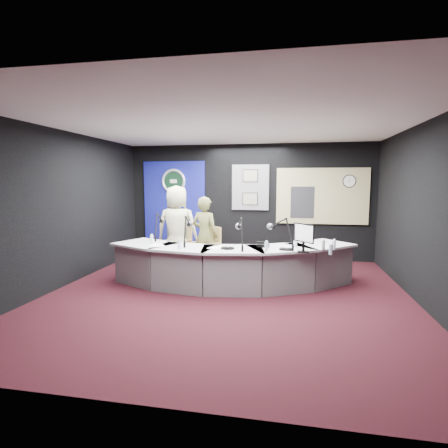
% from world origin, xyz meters
% --- Properties ---
extents(ground, '(6.00, 6.00, 0.00)m').
position_xyz_m(ground, '(0.00, 0.00, 0.00)').
color(ground, black).
rests_on(ground, ground).
extents(ceiling, '(6.00, 6.00, 0.02)m').
position_xyz_m(ceiling, '(0.00, 0.00, 2.80)').
color(ceiling, silver).
rests_on(ceiling, ground).
extents(wall_back, '(6.00, 0.02, 2.80)m').
position_xyz_m(wall_back, '(0.00, 3.00, 1.40)').
color(wall_back, black).
rests_on(wall_back, ground).
extents(wall_front, '(6.00, 0.02, 2.80)m').
position_xyz_m(wall_front, '(0.00, -3.00, 1.40)').
color(wall_front, black).
rests_on(wall_front, ground).
extents(wall_left, '(0.02, 6.00, 2.80)m').
position_xyz_m(wall_left, '(-3.00, 0.00, 1.40)').
color(wall_left, black).
rests_on(wall_left, ground).
extents(wall_right, '(0.02, 6.00, 2.80)m').
position_xyz_m(wall_right, '(3.00, 0.00, 1.40)').
color(wall_right, black).
rests_on(wall_right, ground).
extents(broadcast_desk, '(4.50, 1.90, 0.75)m').
position_xyz_m(broadcast_desk, '(-0.05, 0.55, 0.38)').
color(broadcast_desk, silver).
rests_on(broadcast_desk, ground).
extents(backdrop_panel, '(1.60, 0.05, 2.30)m').
position_xyz_m(backdrop_panel, '(-1.90, 2.97, 1.25)').
color(backdrop_panel, navy).
rests_on(backdrop_panel, wall_back).
extents(agency_seal, '(0.63, 0.07, 0.63)m').
position_xyz_m(agency_seal, '(-1.90, 2.93, 1.90)').
color(agency_seal, silver).
rests_on(agency_seal, backdrop_panel).
extents(seal_center, '(0.48, 0.01, 0.48)m').
position_xyz_m(seal_center, '(-1.90, 2.94, 1.90)').
color(seal_center, black).
rests_on(seal_center, backdrop_panel).
extents(pinboard, '(0.90, 0.04, 1.10)m').
position_xyz_m(pinboard, '(0.05, 2.97, 1.75)').
color(pinboard, slate).
rests_on(pinboard, wall_back).
extents(framed_photo_upper, '(0.34, 0.02, 0.27)m').
position_xyz_m(framed_photo_upper, '(0.05, 2.94, 2.03)').
color(framed_photo_upper, '#7C715A').
rests_on(framed_photo_upper, pinboard).
extents(framed_photo_lower, '(0.34, 0.02, 0.27)m').
position_xyz_m(framed_photo_lower, '(0.05, 2.94, 1.47)').
color(framed_photo_lower, '#7C715A').
rests_on(framed_photo_lower, pinboard).
extents(booth_window_frame, '(2.12, 0.06, 1.32)m').
position_xyz_m(booth_window_frame, '(1.75, 2.97, 1.55)').
color(booth_window_frame, tan).
rests_on(booth_window_frame, wall_back).
extents(booth_glow, '(2.00, 0.02, 1.20)m').
position_xyz_m(booth_glow, '(1.75, 2.96, 1.55)').
color(booth_glow, beige).
rests_on(booth_glow, booth_window_frame).
extents(equipment_rack, '(0.55, 0.02, 0.75)m').
position_xyz_m(equipment_rack, '(1.30, 2.94, 1.40)').
color(equipment_rack, black).
rests_on(equipment_rack, booth_window_frame).
extents(wall_clock, '(0.28, 0.01, 0.28)m').
position_xyz_m(wall_clock, '(2.35, 2.94, 1.90)').
color(wall_clock, white).
rests_on(wall_clock, booth_window_frame).
extents(armchair_left, '(0.61, 0.61, 0.94)m').
position_xyz_m(armchair_left, '(-1.35, 1.49, 0.47)').
color(armchair_left, tan).
rests_on(armchair_left, ground).
extents(armchair_right, '(0.80, 0.80, 1.03)m').
position_xyz_m(armchair_right, '(-0.69, 1.31, 0.52)').
color(armchair_right, tan).
rests_on(armchair_right, ground).
extents(draped_jacket, '(0.51, 0.18, 0.70)m').
position_xyz_m(draped_jacket, '(-1.41, 1.74, 0.62)').
color(draped_jacket, gray).
rests_on(draped_jacket, armchair_left).
extents(person_man, '(0.91, 0.62, 1.81)m').
position_xyz_m(person_man, '(-1.35, 1.49, 0.90)').
color(person_man, beige).
rests_on(person_man, ground).
extents(person_woman, '(0.67, 0.54, 1.59)m').
position_xyz_m(person_woman, '(-0.69, 1.31, 0.80)').
color(person_woman, brown).
rests_on(person_woman, ground).
extents(computer_monitor, '(0.31, 0.35, 0.30)m').
position_xyz_m(computer_monitor, '(1.23, 0.11, 1.07)').
color(computer_monitor, black).
rests_on(computer_monitor, broadcast_desk).
extents(desk_phone, '(0.21, 0.17, 0.05)m').
position_xyz_m(desk_phone, '(0.56, 0.49, 0.78)').
color(desk_phone, black).
rests_on(desk_phone, broadcast_desk).
extents(headphones_near, '(0.19, 0.19, 0.03)m').
position_xyz_m(headphones_near, '(0.96, 0.26, 0.77)').
color(headphones_near, black).
rests_on(headphones_near, broadcast_desk).
extents(headphones_far, '(0.22, 0.22, 0.04)m').
position_xyz_m(headphones_far, '(-0.02, 0.17, 0.77)').
color(headphones_far, black).
rests_on(headphones_far, broadcast_desk).
extents(paper_stack, '(0.38, 0.41, 0.00)m').
position_xyz_m(paper_stack, '(-1.33, 0.27, 0.75)').
color(paper_stack, white).
rests_on(paper_stack, broadcast_desk).
extents(notepad, '(0.30, 0.36, 0.00)m').
position_xyz_m(notepad, '(-0.24, 0.26, 0.75)').
color(notepad, white).
rests_on(notepad, broadcast_desk).
extents(boom_mic_a, '(0.21, 0.73, 0.60)m').
position_xyz_m(boom_mic_a, '(-1.56, 0.97, 1.05)').
color(boom_mic_a, black).
rests_on(boom_mic_a, broadcast_desk).
extents(boom_mic_b, '(0.20, 0.73, 0.60)m').
position_xyz_m(boom_mic_b, '(-0.82, 0.46, 1.05)').
color(boom_mic_b, black).
rests_on(boom_mic_b, broadcast_desk).
extents(boom_mic_c, '(0.27, 0.72, 0.60)m').
position_xyz_m(boom_mic_c, '(0.18, 0.30, 1.05)').
color(boom_mic_c, black).
rests_on(boom_mic_c, broadcast_desk).
extents(boom_mic_d, '(0.53, 0.59, 0.60)m').
position_xyz_m(boom_mic_d, '(0.87, 0.44, 1.05)').
color(boom_mic_d, black).
rests_on(boom_mic_d, broadcast_desk).
extents(water_bottles, '(3.30, 0.63, 0.18)m').
position_xyz_m(water_bottles, '(0.13, 0.30, 0.84)').
color(water_bottles, silver).
rests_on(water_bottles, broadcast_desk).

